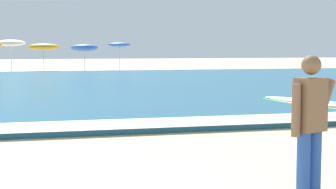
{
  "coord_description": "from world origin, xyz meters",
  "views": [
    {
      "loc": [
        0.12,
        -5.8,
        1.81
      ],
      "look_at": [
        2.11,
        2.03,
        1.1
      ],
      "focal_mm": 57.06,
      "sensor_mm": 36.0,
      "label": 1
    }
  ],
  "objects_px": {
    "surfer_with_board": "(324,117)",
    "beach_umbrella_6": "(84,48)",
    "beach_umbrella_7": "(119,45)",
    "beach_umbrella_4": "(11,43)",
    "beach_umbrella_5": "(44,47)"
  },
  "relations": [
    {
      "from": "beach_umbrella_4",
      "to": "beach_umbrella_7",
      "type": "bearing_deg",
      "value": 4.43
    },
    {
      "from": "surfer_with_board",
      "to": "beach_umbrella_5",
      "type": "xyz_separation_m",
      "value": [
        -2.37,
        35.1,
        0.84
      ]
    },
    {
      "from": "beach_umbrella_5",
      "to": "beach_umbrella_6",
      "type": "height_order",
      "value": "beach_umbrella_5"
    },
    {
      "from": "beach_umbrella_4",
      "to": "beach_umbrella_6",
      "type": "xyz_separation_m",
      "value": [
        5.55,
        0.92,
        -0.36
      ]
    },
    {
      "from": "surfer_with_board",
      "to": "beach_umbrella_7",
      "type": "height_order",
      "value": "beach_umbrella_7"
    },
    {
      "from": "beach_umbrella_5",
      "to": "beach_umbrella_6",
      "type": "bearing_deg",
      "value": 34.69
    },
    {
      "from": "beach_umbrella_5",
      "to": "beach_umbrella_6",
      "type": "distance_m",
      "value": 3.89
    },
    {
      "from": "beach_umbrella_6",
      "to": "surfer_with_board",
      "type": "bearing_deg",
      "value": -91.26
    },
    {
      "from": "beach_umbrella_4",
      "to": "beach_umbrella_6",
      "type": "height_order",
      "value": "beach_umbrella_4"
    },
    {
      "from": "beach_umbrella_6",
      "to": "beach_umbrella_7",
      "type": "relative_size",
      "value": 0.96
    },
    {
      "from": "beach_umbrella_4",
      "to": "beach_umbrella_7",
      "type": "xyz_separation_m",
      "value": [
        8.31,
        0.64,
        -0.11
      ]
    },
    {
      "from": "beach_umbrella_5",
      "to": "beach_umbrella_7",
      "type": "relative_size",
      "value": 1.02
    },
    {
      "from": "surfer_with_board",
      "to": "beach_umbrella_4",
      "type": "xyz_separation_m",
      "value": [
        -4.73,
        36.39,
        1.12
      ]
    },
    {
      "from": "beach_umbrella_6",
      "to": "beach_umbrella_7",
      "type": "distance_m",
      "value": 2.79
    },
    {
      "from": "surfer_with_board",
      "to": "beach_umbrella_6",
      "type": "relative_size",
      "value": 1.13
    }
  ]
}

